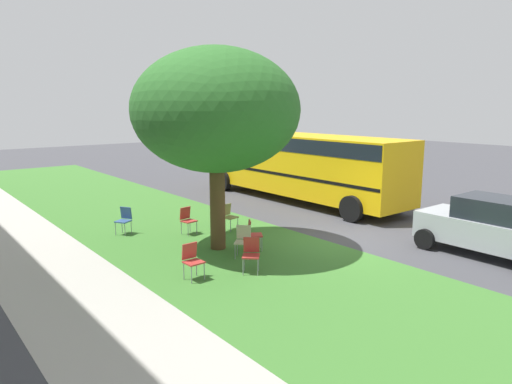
{
  "coord_description": "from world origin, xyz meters",
  "views": [
    {
      "loc": [
        -9.16,
        10.5,
        4.11
      ],
      "look_at": [
        2.41,
        1.2,
        1.33
      ],
      "focal_mm": 32.4,
      "sensor_mm": 36.0,
      "label": 1
    }
  ],
  "objects_px": {
    "chair_5": "(187,218)",
    "school_bus": "(300,160)",
    "chair_6": "(192,258)",
    "chair_3": "(251,252)",
    "parked_car": "(491,226)",
    "chair_1": "(229,215)",
    "chair_4": "(243,239)",
    "street_tree": "(216,111)",
    "chair_0": "(124,218)",
    "chair_2": "(253,233)"
  },
  "relations": [
    {
      "from": "chair_1",
      "to": "chair_3",
      "type": "relative_size",
      "value": 1.0
    },
    {
      "from": "chair_1",
      "to": "chair_4",
      "type": "relative_size",
      "value": 1.0
    },
    {
      "from": "chair_3",
      "to": "chair_6",
      "type": "bearing_deg",
      "value": 69.73
    },
    {
      "from": "chair_0",
      "to": "chair_2",
      "type": "distance_m",
      "value": 4.5
    },
    {
      "from": "chair_6",
      "to": "chair_2",
      "type": "bearing_deg",
      "value": -70.96
    },
    {
      "from": "chair_3",
      "to": "school_bus",
      "type": "height_order",
      "value": "school_bus"
    },
    {
      "from": "chair_3",
      "to": "chair_0",
      "type": "bearing_deg",
      "value": 10.97
    },
    {
      "from": "street_tree",
      "to": "parked_car",
      "type": "xyz_separation_m",
      "value": [
        -5.27,
        -5.49,
        -3.13
      ]
    },
    {
      "from": "chair_6",
      "to": "chair_5",
      "type": "bearing_deg",
      "value": -28.9
    },
    {
      "from": "chair_5",
      "to": "school_bus",
      "type": "relative_size",
      "value": 0.08
    },
    {
      "from": "chair_2",
      "to": "chair_3",
      "type": "bearing_deg",
      "value": 140.3
    },
    {
      "from": "street_tree",
      "to": "chair_5",
      "type": "distance_m",
      "value": 3.94
    },
    {
      "from": "chair_5",
      "to": "school_bus",
      "type": "bearing_deg",
      "value": -75.75
    },
    {
      "from": "chair_6",
      "to": "school_bus",
      "type": "relative_size",
      "value": 0.08
    },
    {
      "from": "chair_1",
      "to": "chair_3",
      "type": "bearing_deg",
      "value": 152.34
    },
    {
      "from": "street_tree",
      "to": "parked_car",
      "type": "height_order",
      "value": "street_tree"
    },
    {
      "from": "chair_0",
      "to": "chair_6",
      "type": "bearing_deg",
      "value": 175.73
    },
    {
      "from": "chair_6",
      "to": "street_tree",
      "type": "bearing_deg",
      "value": -48.62
    },
    {
      "from": "chair_3",
      "to": "chair_2",
      "type": "bearing_deg",
      "value": -39.7
    },
    {
      "from": "chair_3",
      "to": "parked_car",
      "type": "distance_m",
      "value": 6.73
    },
    {
      "from": "school_bus",
      "to": "parked_car",
      "type": "bearing_deg",
      "value": 171.96
    },
    {
      "from": "chair_2",
      "to": "school_bus",
      "type": "relative_size",
      "value": 0.08
    },
    {
      "from": "chair_2",
      "to": "parked_car",
      "type": "distance_m",
      "value": 6.6
    },
    {
      "from": "street_tree",
      "to": "chair_5",
      "type": "xyz_separation_m",
      "value": [
        1.9,
        -0.09,
        -3.45
      ]
    },
    {
      "from": "chair_3",
      "to": "chair_6",
      "type": "xyz_separation_m",
      "value": [
        0.51,
        1.39,
        0.0
      ]
    },
    {
      "from": "chair_3",
      "to": "parked_car",
      "type": "xyz_separation_m",
      "value": [
        -3.12,
        -5.96,
        0.32
      ]
    },
    {
      "from": "chair_2",
      "to": "school_bus",
      "type": "height_order",
      "value": "school_bus"
    },
    {
      "from": "chair_2",
      "to": "chair_3",
      "type": "distance_m",
      "value": 1.81
    },
    {
      "from": "school_bus",
      "to": "chair_6",
      "type": "bearing_deg",
      "value": 121.28
    },
    {
      "from": "chair_6",
      "to": "school_bus",
      "type": "xyz_separation_m",
      "value": [
        5.23,
        -8.6,
        1.24
      ]
    },
    {
      "from": "chair_3",
      "to": "chair_4",
      "type": "distance_m",
      "value": 1.2
    },
    {
      "from": "street_tree",
      "to": "chair_1",
      "type": "height_order",
      "value": "street_tree"
    },
    {
      "from": "chair_6",
      "to": "parked_car",
      "type": "distance_m",
      "value": 8.21
    },
    {
      "from": "parked_car",
      "to": "chair_3",
      "type": "bearing_deg",
      "value": 62.38
    },
    {
      "from": "chair_3",
      "to": "chair_4",
      "type": "bearing_deg",
      "value": -27.62
    },
    {
      "from": "chair_5",
      "to": "chair_6",
      "type": "distance_m",
      "value": 4.04
    },
    {
      "from": "street_tree",
      "to": "chair_2",
      "type": "xyz_separation_m",
      "value": [
        -0.76,
        -0.69,
        -3.45
      ]
    },
    {
      "from": "chair_1",
      "to": "chair_4",
      "type": "xyz_separation_m",
      "value": [
        -2.55,
        1.34,
        0.0
      ]
    },
    {
      "from": "street_tree",
      "to": "school_bus",
      "type": "relative_size",
      "value": 0.55
    },
    {
      "from": "parked_car",
      "to": "chair_1",
      "type": "bearing_deg",
      "value": 31.1
    },
    {
      "from": "parked_car",
      "to": "school_bus",
      "type": "bearing_deg",
      "value": -8.04
    },
    {
      "from": "chair_1",
      "to": "parked_car",
      "type": "relative_size",
      "value": 0.24
    },
    {
      "from": "chair_4",
      "to": "chair_1",
      "type": "bearing_deg",
      "value": -27.67
    },
    {
      "from": "chair_0",
      "to": "chair_3",
      "type": "height_order",
      "value": "same"
    },
    {
      "from": "chair_5",
      "to": "chair_0",
      "type": "bearing_deg",
      "value": 51.27
    },
    {
      "from": "chair_1",
      "to": "chair_5",
      "type": "bearing_deg",
      "value": 72.05
    },
    {
      "from": "chair_5",
      "to": "parked_car",
      "type": "bearing_deg",
      "value": -143.02
    },
    {
      "from": "street_tree",
      "to": "chair_0",
      "type": "height_order",
      "value": "street_tree"
    },
    {
      "from": "street_tree",
      "to": "chair_2",
      "type": "height_order",
      "value": "street_tree"
    },
    {
      "from": "chair_4",
      "to": "chair_2",
      "type": "bearing_deg",
      "value": -61.26
    }
  ]
}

